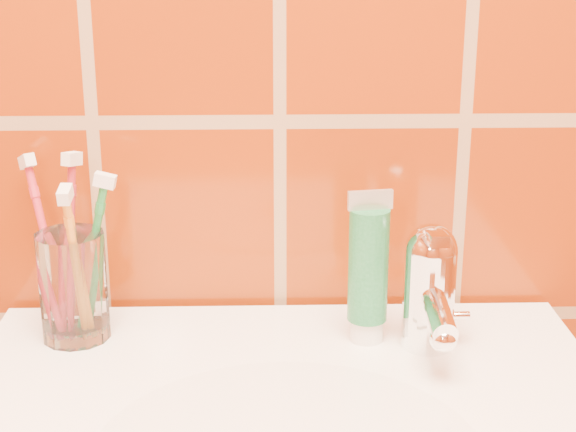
{
  "coord_description": "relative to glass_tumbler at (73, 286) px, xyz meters",
  "views": [
    {
      "loc": [
        -0.01,
        0.35,
        1.22
      ],
      "look_at": [
        0.0,
        1.08,
        0.98
      ],
      "focal_mm": 55.0,
      "sensor_mm": 36.0,
      "label": 1
    }
  ],
  "objects": [
    {
      "name": "glass_tumbler",
      "position": [
        0.0,
        0.0,
        0.0
      ],
      "size": [
        0.07,
        0.07,
        0.1
      ],
      "primitive_type": "cylinder",
      "rotation": [
        0.0,
        0.0,
        -0.14
      ],
      "color": "white",
      "rests_on": "pedestal_sink"
    },
    {
      "name": "toothpaste_tube",
      "position": [
        0.28,
        -0.01,
        0.02
      ],
      "size": [
        0.04,
        0.04,
        0.15
      ],
      "rotation": [
        0.0,
        0.0,
        0.15
      ],
      "color": "white",
      "rests_on": "pedestal_sink"
    },
    {
      "name": "faucet",
      "position": [
        0.33,
        -0.03,
        0.01
      ],
      "size": [
        0.05,
        0.11,
        0.12
      ],
      "color": "white",
      "rests_on": "pedestal_sink"
    },
    {
      "name": "toothbrush_0",
      "position": [
        0.02,
        0.01,
        0.03
      ],
      "size": [
        0.07,
        0.06,
        0.17
      ],
      "primitive_type": null,
      "rotation": [
        0.23,
        0.0,
        1.52
      ],
      "color": "#217C39",
      "rests_on": "glass_tumbler"
    },
    {
      "name": "toothbrush_1",
      "position": [
        -0.03,
        0.02,
        0.03
      ],
      "size": [
        0.13,
        0.15,
        0.19
      ],
      "primitive_type": null,
      "rotation": [
        0.4,
        0.0,
        -2.52
      ],
      "color": "#B7273A",
      "rests_on": "glass_tumbler"
    },
    {
      "name": "toothbrush_2",
      "position": [
        -0.0,
        0.01,
        0.04
      ],
      "size": [
        0.06,
        0.08,
        0.19
      ],
      "primitive_type": null,
      "rotation": [
        0.15,
        0.0,
        2.71
      ],
      "color": "#A52330",
      "rests_on": "glass_tumbler"
    },
    {
      "name": "toothbrush_3",
      "position": [
        0.01,
        -0.02,
        0.03
      ],
      "size": [
        0.03,
        0.1,
        0.18
      ],
      "primitive_type": null,
      "rotation": [
        0.24,
        0.0,
        -0.02
      ],
      "color": "orange",
      "rests_on": "glass_tumbler"
    }
  ]
}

